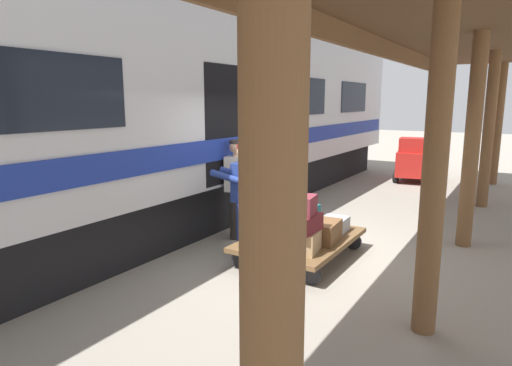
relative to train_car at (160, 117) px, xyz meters
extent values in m
plane|color=gray|center=(-3.21, 0.00, -2.06)|extent=(60.00, 60.00, 0.00)
cylinder|color=brown|center=(-5.14, -8.04, -0.36)|extent=(0.24, 0.24, 3.40)
cylinder|color=brown|center=(-5.14, -4.82, -0.36)|extent=(0.24, 0.24, 3.40)
cylinder|color=brown|center=(-5.14, -1.61, -0.36)|extent=(0.24, 0.24, 3.40)
cylinder|color=brown|center=(-5.14, 1.61, -0.36)|extent=(0.24, 0.24, 3.40)
cylinder|color=brown|center=(-5.14, 4.82, -0.36)|extent=(0.24, 0.24, 3.40)
cube|color=#4E3520|center=(-5.14, 0.00, 1.42)|extent=(3.20, 16.87, 0.16)
cube|color=brown|center=(-3.59, 0.00, 1.19)|extent=(0.08, 16.87, 0.30)
cube|color=#B7BABF|center=(0.00, 0.00, 0.29)|extent=(3.00, 18.32, 2.90)
cube|color=black|center=(0.00, 0.00, -1.61)|extent=(2.55, 17.40, 0.90)
cube|color=#99999E|center=(0.00, 0.00, 1.84)|extent=(2.76, 17.95, 0.20)
cube|color=navy|center=(-1.51, 0.00, -0.51)|extent=(0.03, 17.95, 0.36)
cube|color=black|center=(-1.51, -6.41, 0.39)|extent=(0.02, 2.01, 0.84)
cube|color=black|center=(-1.51, -3.21, 0.39)|extent=(0.02, 2.01, 0.84)
cube|color=black|center=(-1.51, 3.21, 0.39)|extent=(0.02, 2.01, 0.84)
cube|color=black|center=(-1.45, 0.00, -0.11)|extent=(0.12, 1.10, 2.00)
cube|color=brown|center=(-3.11, 0.34, -1.77)|extent=(1.39, 2.02, 0.07)
cylinder|color=black|center=(-3.66, 1.15, -1.93)|extent=(0.26, 0.05, 0.26)
cylinder|color=black|center=(-2.55, 1.15, -1.93)|extent=(0.26, 0.05, 0.26)
cylinder|color=black|center=(-3.66, -0.47, -1.93)|extent=(0.26, 0.05, 0.26)
cylinder|color=black|center=(-2.55, -0.47, -1.93)|extent=(0.26, 0.05, 0.26)
cube|color=beige|center=(-2.80, 0.34, -1.59)|extent=(0.37, 0.56, 0.28)
cube|color=black|center=(-2.80, -0.21, -1.63)|extent=(0.42, 0.60, 0.19)
cube|color=gold|center=(-2.80, 0.90, -1.60)|extent=(0.40, 0.55, 0.26)
cube|color=brown|center=(-3.42, 0.34, -1.58)|extent=(0.56, 0.63, 0.30)
cube|color=#9EA0A5|center=(-3.42, -0.21, -1.62)|extent=(0.40, 0.47, 0.22)
cube|color=tan|center=(-3.42, 0.90, -1.59)|extent=(0.46, 0.52, 0.29)
cube|color=maroon|center=(-3.39, 0.92, -1.33)|extent=(0.43, 0.55, 0.23)
cube|color=#1E666B|center=(-2.83, -0.23, -1.46)|extent=(0.50, 0.59, 0.14)
cube|color=#4C515B|center=(-2.78, 0.93, -1.37)|extent=(0.35, 0.43, 0.21)
cube|color=maroon|center=(-3.35, 0.92, -1.08)|extent=(0.47, 0.45, 0.26)
cylinder|color=navy|center=(-2.24, 0.49, -1.65)|extent=(0.16, 0.16, 0.82)
cylinder|color=navy|center=(-2.27, 0.68, -1.65)|extent=(0.16, 0.16, 0.82)
cube|color=navy|center=(-2.26, 0.59, -0.94)|extent=(0.39, 0.27, 0.60)
cylinder|color=tan|center=(-2.26, 0.59, -0.61)|extent=(0.09, 0.09, 0.06)
sphere|color=tan|center=(-2.26, 0.59, -0.47)|extent=(0.22, 0.22, 0.22)
cylinder|color=#A51919|center=(-2.26, 0.59, -0.39)|extent=(0.21, 0.21, 0.06)
cylinder|color=navy|center=(-2.01, 0.46, -0.84)|extent=(0.54, 0.18, 0.21)
cylinder|color=navy|center=(-2.06, 0.78, -0.84)|extent=(0.54, 0.18, 0.21)
cylinder|color=#332D28|center=(-1.73, 0.08, -1.65)|extent=(0.16, 0.16, 0.82)
cylinder|color=#332D28|center=(-1.66, -0.11, -1.65)|extent=(0.16, 0.16, 0.82)
cube|color=silver|center=(-1.70, -0.01, -0.94)|extent=(0.41, 0.33, 0.60)
cylinder|color=tan|center=(-1.70, -0.01, -0.61)|extent=(0.09, 0.09, 0.06)
sphere|color=tan|center=(-1.70, -0.01, -0.47)|extent=(0.22, 0.22, 0.22)
cylinder|color=#332D28|center=(-1.70, -0.01, -0.39)|extent=(0.21, 0.21, 0.06)
cylinder|color=silver|center=(-1.96, 0.07, -0.84)|extent=(0.53, 0.27, 0.21)
cylinder|color=silver|center=(-1.85, -0.24, -0.84)|extent=(0.53, 0.27, 0.21)
cube|color=#B21E19|center=(-3.19, -7.36, -1.51)|extent=(1.34, 1.84, 0.70)
cube|color=#B21E19|center=(-3.19, -7.01, -1.01)|extent=(0.99, 0.83, 0.50)
cylinder|color=black|center=(-3.64, -6.76, -1.86)|extent=(0.12, 0.40, 0.40)
cylinder|color=black|center=(-2.74, -6.76, -1.86)|extent=(0.12, 0.40, 0.40)
cylinder|color=black|center=(-3.64, -7.96, -1.86)|extent=(0.12, 0.40, 0.40)
cylinder|color=black|center=(-2.74, -7.96, -1.86)|extent=(0.12, 0.40, 0.40)
camera|label=1|loc=(-5.88, 6.13, 0.30)|focal=30.95mm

